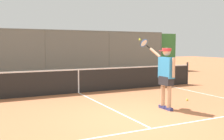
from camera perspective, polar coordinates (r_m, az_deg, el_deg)
The scene contains 6 objects.
ground_plane at distance 6.91m, azimuth 4.51°, elevation -10.56°, with size 60.00×60.00×0.00m, color #B76B42.
court_line_markings at distance 5.95m, azimuth 10.57°, elevation -13.23°, with size 8.75×9.25×0.01m.
fence_backdrop at distance 16.90m, azimuth -14.50°, elevation 3.37°, with size 19.79×1.37×2.84m.
tennis_net at distance 10.62m, azimuth -7.21°, elevation -2.28°, with size 11.24×0.09×1.07m.
tennis_player at distance 7.94m, azimuth 11.46°, elevation -0.59°, with size 0.50×1.47×2.11m.
tennis_ball_near_net at distance 9.50m, azimuth 15.81°, elevation -6.16°, with size 0.07×0.07×0.07m, color #D6E042.
Camera 1 is at (3.39, 5.72, 1.88)m, focal length 42.62 mm.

